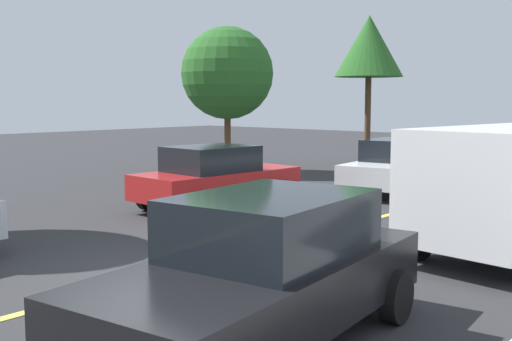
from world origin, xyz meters
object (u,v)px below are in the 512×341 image
at_px(car_white_crossing, 395,166).
at_px(tree_centre_verge, 227,73).
at_px(car_black_near_curb, 264,271).
at_px(tree_right_verge, 369,47).
at_px(car_red_approaching, 216,177).

relative_size(car_white_crossing, tree_centre_verge, 0.79).
xyz_separation_m(car_white_crossing, car_black_near_curb, (-10.86, -4.50, 0.04)).
height_order(tree_centre_verge, tree_right_verge, tree_right_verge).
bearing_deg(car_white_crossing, car_black_near_curb, -157.50).
bearing_deg(car_black_near_curb, tree_centre_verge, 45.63).
xyz_separation_m(tree_centre_verge, tree_right_verge, (5.24, -2.68, 1.12)).
bearing_deg(car_black_near_curb, tree_right_verge, 28.35).
xyz_separation_m(car_white_crossing, car_red_approaching, (-5.11, 2.06, 0.00)).
height_order(car_white_crossing, car_black_near_curb, car_black_near_curb).
xyz_separation_m(car_black_near_curb, tree_centre_verge, (11.41, 11.66, 2.79)).
bearing_deg(car_red_approaching, tree_centre_verge, 42.07).
height_order(car_white_crossing, tree_right_verge, tree_right_verge).
bearing_deg(car_red_approaching, car_white_crossing, -22.00).
relative_size(car_white_crossing, car_black_near_curb, 0.89).
bearing_deg(tree_right_verge, car_black_near_curb, -151.65).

